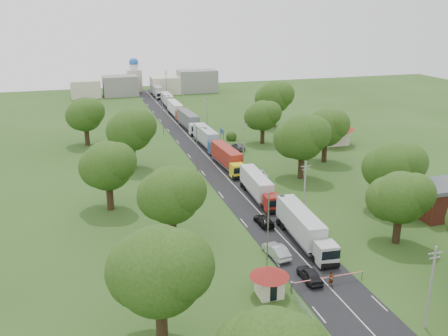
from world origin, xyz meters
name	(u,v)px	position (x,y,z in m)	size (l,w,h in m)	color
ground	(253,206)	(0.00, 0.00, 0.00)	(260.00, 260.00, 0.00)	#284717
road	(218,168)	(0.00, 20.00, 0.00)	(8.00, 200.00, 0.04)	black
boom_barrier	(317,280)	(-1.36, -25.00, 0.89)	(9.22, 0.35, 1.18)	slate
guard_booth	(269,278)	(-7.20, -25.00, 2.16)	(4.40, 4.40, 3.45)	beige
info_sign	(222,134)	(5.20, 35.00, 3.00)	(0.12, 3.10, 4.10)	slate
pole_0	(431,287)	(5.50, -35.00, 4.68)	(1.60, 0.24, 9.00)	gray
pole_1	(305,189)	(5.50, -7.00, 4.68)	(1.60, 0.24, 9.00)	gray
pole_2	(243,142)	(5.50, 21.00, 4.68)	(1.60, 0.24, 9.00)	gray
pole_3	(207,114)	(5.50, 49.00, 4.68)	(1.60, 0.24, 9.00)	gray
pole_4	(183,96)	(5.50, 77.00, 4.68)	(1.60, 0.24, 9.00)	gray
pole_5	(166,83)	(5.50, 105.00, 4.68)	(1.60, 0.24, 9.00)	gray
lamp_0	(269,229)	(-5.35, -20.00, 5.55)	(2.03, 0.22, 10.00)	slate
lamp_1	(198,150)	(-5.35, 15.00, 5.55)	(2.03, 0.22, 10.00)	slate
lamp_2	(163,113)	(-5.35, 50.00, 5.55)	(2.03, 0.22, 10.00)	slate
tree_2	(400,197)	(13.99, -17.86, 6.60)	(8.00, 8.00, 10.10)	#382616
tree_3	(394,166)	(19.99, -7.84, 7.22)	(8.80, 8.80, 11.07)	#382616
tree_4	(302,137)	(12.99, 10.17, 7.85)	(9.60, 9.60, 12.05)	#382616
tree_5	(326,127)	(21.99, 18.16, 7.22)	(8.80, 8.80, 11.07)	#382616
tree_6	(263,116)	(14.99, 35.14, 6.60)	(8.00, 8.00, 10.10)	#382616
tree_7	(274,97)	(23.99, 50.17, 7.85)	(9.60, 9.60, 12.05)	#382616
tree_9	(159,270)	(-20.01, -29.83, 7.85)	(9.60, 9.60, 12.05)	#382616
tree_10	(171,194)	(-15.01, -9.84, 7.22)	(8.80, 8.80, 11.07)	#382616
tree_11	(107,165)	(-22.01, 5.16, 7.22)	(8.80, 8.80, 11.07)	#382616
tree_12	(131,129)	(-16.01, 25.17, 7.85)	(9.60, 9.60, 12.05)	#382616
tree_13	(85,114)	(-24.01, 45.16, 7.22)	(8.80, 8.80, 11.07)	#382616
house_brick	(442,199)	(26.00, -12.00, 2.65)	(8.60, 6.60, 5.20)	maroon
house_cream	(332,129)	(30.00, 30.00, 3.64)	(10.08, 10.08, 5.80)	beige
distant_town	(151,85)	(0.68, 110.00, 3.49)	(52.00, 8.00, 8.00)	gray
church	(134,77)	(-4.00, 118.00, 5.39)	(5.00, 5.00, 12.30)	beige
truck_0	(303,227)	(1.98, -14.23, 2.24)	(3.36, 15.27, 4.22)	#BDBDBD
truck_1	(258,186)	(1.89, 2.79, 2.08)	(3.01, 14.21, 3.93)	maroon
truck_2	(228,158)	(1.76, 19.58, 2.15)	(3.19, 14.66, 4.05)	yellow
truck_3	(207,138)	(1.88, 35.81, 2.19)	(2.95, 14.91, 4.13)	#17508C
truck_4	(189,121)	(1.80, 53.44, 2.27)	(3.25, 15.51, 4.29)	silver
truck_5	(176,109)	(1.74, 70.14, 2.09)	(2.49, 14.23, 3.94)	maroon
truck_6	(168,100)	(2.34, 85.89, 2.01)	(2.55, 13.67, 3.79)	#286525
truck_7	(157,91)	(1.86, 104.07, 2.04)	(2.53, 13.88, 3.84)	#B8B8B8
car_lane_front	(310,275)	(-1.51, -23.50, 0.77)	(1.81, 4.50, 1.53)	black
car_lane_mid	(276,251)	(-3.00, -16.99, 0.82)	(1.74, 4.98, 1.64)	#A3A7AB
car_lane_rear	(264,221)	(-1.00, -7.42, 0.67)	(1.88, 4.63, 1.34)	black
car_verge_near	(259,174)	(5.80, 12.56, 0.75)	(2.50, 5.42, 1.51)	silver
car_verge_far	(238,146)	(8.00, 31.66, 0.81)	(1.90, 4.73, 1.61)	#54555B
pedestrian_near	(331,279)	(0.22, -25.38, 0.91)	(0.66, 0.44, 1.82)	gray
pedestrian_booth	(274,285)	(-6.50, -24.59, 0.90)	(0.88, 0.68, 1.81)	gray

